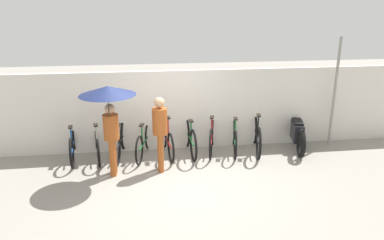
{
  "coord_description": "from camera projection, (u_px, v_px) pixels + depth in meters",
  "views": [
    {
      "loc": [
        -0.53,
        -6.85,
        3.57
      ],
      "look_at": [
        0.54,
        1.06,
        1.0
      ],
      "focal_mm": 35.0,
      "sensor_mm": 36.0,
      "label": 1
    }
  ],
  "objects": [
    {
      "name": "parked_bicycle_0",
      "position": [
        73.0,
        144.0,
        8.73
      ],
      "size": [
        0.44,
        1.76,
        1.09
      ],
      "rotation": [
        0.0,
        0.0,
        1.68
      ],
      "color": "black",
      "rests_on": "ground"
    },
    {
      "name": "motorcycle",
      "position": [
        297.0,
        132.0,
        9.43
      ],
      "size": [
        0.72,
        1.94,
        0.91
      ],
      "rotation": [
        0.0,
        0.0,
        1.34
      ],
      "color": "black",
      "rests_on": "ground"
    },
    {
      "name": "pedestrian_center",
      "position": [
        160.0,
        129.0,
        7.93
      ],
      "size": [
        0.32,
        0.32,
        1.65
      ],
      "rotation": [
        0.0,
        0.0,
        3.09
      ],
      "color": "#9E4C1E",
      "rests_on": "ground"
    },
    {
      "name": "parked_bicycle_8",
      "position": [
        257.0,
        135.0,
        9.19
      ],
      "size": [
        0.54,
        1.79,
        1.1
      ],
      "rotation": [
        0.0,
        0.0,
        1.36
      ],
      "color": "black",
      "rests_on": "ground"
    },
    {
      "name": "parked_bicycle_4",
      "position": [
        167.0,
        140.0,
        8.98
      ],
      "size": [
        0.44,
        1.64,
        1.02
      ],
      "rotation": [
        0.0,
        0.0,
        1.68
      ],
      "color": "black",
      "rests_on": "ground"
    },
    {
      "name": "awning_pole",
      "position": [
        335.0,
        93.0,
        9.29
      ],
      "size": [
        0.07,
        0.07,
        2.75
      ],
      "color": "gray",
      "rests_on": "ground"
    },
    {
      "name": "parked_bicycle_3",
      "position": [
        144.0,
        141.0,
        8.89
      ],
      "size": [
        0.54,
        1.65,
        1.03
      ],
      "rotation": [
        0.0,
        0.0,
        1.34
      ],
      "color": "black",
      "rests_on": "ground"
    },
    {
      "name": "parked_bicycle_2",
      "position": [
        121.0,
        141.0,
        8.82
      ],
      "size": [
        0.44,
        1.79,
        1.1
      ],
      "rotation": [
        0.0,
        0.0,
        1.45
      ],
      "color": "black",
      "rests_on": "ground"
    },
    {
      "name": "ground_plane",
      "position": [
        173.0,
        183.0,
        7.63
      ],
      "size": [
        30.0,
        30.0,
        0.0
      ],
      "primitive_type": "plane",
      "color": "gray"
    },
    {
      "name": "back_wall",
      "position": [
        165.0,
        111.0,
        9.15
      ],
      "size": [
        13.48,
        0.12,
        1.97
      ],
      "color": "silver",
      "rests_on": "ground"
    },
    {
      "name": "parked_bicycle_6",
      "position": [
        212.0,
        136.0,
        9.13
      ],
      "size": [
        0.56,
        1.67,
        1.0
      ],
      "rotation": [
        0.0,
        0.0,
        1.33
      ],
      "color": "black",
      "rests_on": "ground"
    },
    {
      "name": "parked_bicycle_1",
      "position": [
        97.0,
        144.0,
        8.79
      ],
      "size": [
        0.47,
        1.72,
        1.05
      ],
      "rotation": [
        0.0,
        0.0,
        1.73
      ],
      "color": "black",
      "rests_on": "ground"
    },
    {
      "name": "parked_bicycle_7",
      "position": [
        234.0,
        137.0,
        9.16
      ],
      "size": [
        0.5,
        1.66,
        1.04
      ],
      "rotation": [
        0.0,
        0.0,
        1.37
      ],
      "color": "black",
      "rests_on": "ground"
    },
    {
      "name": "pedestrian_leading",
      "position": [
        109.0,
        103.0,
        7.46
      ],
      "size": [
        1.13,
        1.13,
        1.96
      ],
      "rotation": [
        0.0,
        0.0,
        3.09
      ],
      "color": "#9E4C1E",
      "rests_on": "ground"
    },
    {
      "name": "parked_bicycle_5",
      "position": [
        190.0,
        138.0,
        9.02
      ],
      "size": [
        0.44,
        1.73,
        1.01
      ],
      "rotation": [
        0.0,
        0.0,
        1.61
      ],
      "color": "black",
      "rests_on": "ground"
    }
  ]
}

